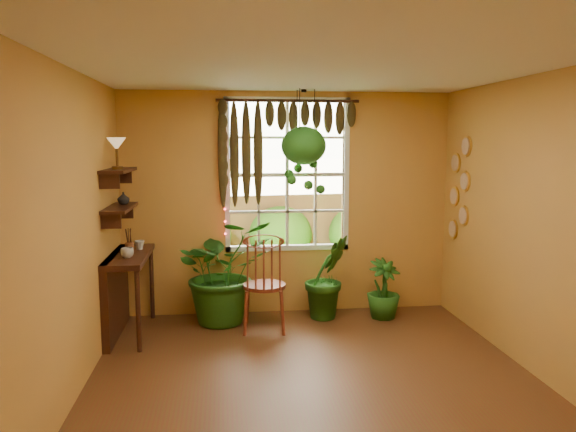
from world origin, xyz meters
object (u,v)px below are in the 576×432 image
Objects in this scene: potted_plant_mid at (327,277)px; hanging_basket at (304,151)px; counter_ledge at (120,285)px; windsor_chair at (264,298)px; potted_plant_left at (223,271)px.

hanging_basket is at bearing 168.51° from potted_plant_mid.
windsor_chair is at bearing -1.45° from counter_ledge.
windsor_chair is 1.75m from hanging_basket.
counter_ledge is 0.94× the size of windsor_chair.
potted_plant_mid reaches higher than counter_ledge.
windsor_chair is 0.87m from potted_plant_mid.
hanging_basket reaches higher than windsor_chair.
counter_ledge is 2.55m from hanging_basket.
potted_plant_left reaches higher than potted_plant_mid.
counter_ledge is at bearing -172.06° from potted_plant_mid.
potted_plant_left is (1.12, 0.30, 0.06)m from counter_ledge.
windsor_chair is at bearing -154.78° from potted_plant_mid.
potted_plant_left is 1.24m from potted_plant_mid.
hanging_basket is at bearing 10.55° from counter_ledge.
potted_plant_left is 1.22× the size of potted_plant_mid.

